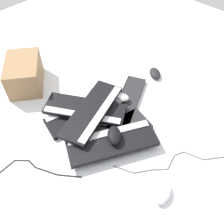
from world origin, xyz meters
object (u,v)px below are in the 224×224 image
keyboard_4 (112,142)px  cardboard_box (24,74)px  mouse_4 (119,97)px  keyboard_5 (92,111)px  mouse_1 (163,193)px  mouse_3 (114,102)px  mouse_5 (155,73)px  keyboard_1 (85,112)px  keyboard_2 (111,136)px  keyboard_0 (124,102)px  keyboard_3 (85,109)px  mouse_2 (114,135)px  mouse_0 (115,102)px

keyboard_4 → cardboard_box: 0.71m
keyboard_4 → mouse_4: 0.31m
keyboard_5 → mouse_1: bearing=-99.3°
mouse_3 → cardboard_box: cardboard_box is taller
mouse_5 → keyboard_1: bearing=-61.5°
keyboard_2 → mouse_3: (0.16, 0.13, 0.04)m
keyboard_0 → keyboard_4: 0.31m
keyboard_3 → keyboard_2: bearing=-93.7°
keyboard_0 → keyboard_3: bearing=155.0°
keyboard_4 → mouse_3: mouse_3 is taller
keyboard_3 → keyboard_4: size_ratio=0.99×
keyboard_0 → cardboard_box: cardboard_box is taller
mouse_2 → mouse_3: 0.25m
keyboard_3 → mouse_1: size_ratio=4.13×
keyboard_0 → mouse_1: (-0.29, -0.49, 0.01)m
keyboard_5 → mouse_2: bearing=-100.9°
mouse_3 → cardboard_box: bearing=81.4°
keyboard_1 → mouse_4: (0.19, -0.08, 0.04)m
keyboard_3 → keyboard_5: 0.07m
keyboard_3 → mouse_1: keyboard_3 is taller
mouse_0 → mouse_3: bearing=-38.6°
keyboard_3 → mouse_2: size_ratio=4.13×
keyboard_0 → mouse_0: size_ratio=4.20×
cardboard_box → keyboard_0: bearing=-61.9°
mouse_2 → keyboard_0: bearing=164.5°
mouse_0 → mouse_3: (-0.00, 0.00, 0.00)m
mouse_2 → mouse_4: mouse_2 is taller
keyboard_2 → keyboard_3: 0.21m
keyboard_5 → mouse_3: bearing=-9.5°
keyboard_5 → mouse_3: 0.15m
keyboard_1 → keyboard_4: 0.27m
keyboard_5 → mouse_4: (0.19, -0.02, -0.02)m
mouse_2 → cardboard_box: cardboard_box is taller
keyboard_5 → cardboard_box: bearing=99.4°
keyboard_4 → mouse_1: 0.33m
keyboard_3 → cardboard_box: cardboard_box is taller
mouse_5 → mouse_0: bearing=-51.6°
mouse_0 → mouse_5: bearing=-178.3°
mouse_0 → mouse_5: (0.39, 0.01, -0.03)m
keyboard_4 → mouse_5: 0.62m
keyboard_2 → mouse_1: size_ratio=4.21×
cardboard_box → keyboard_4: bearing=-87.9°
keyboard_1 → mouse_0: (0.15, -0.09, 0.04)m
keyboard_1 → mouse_4: size_ratio=4.21×
mouse_2 → mouse_5: (0.57, 0.18, -0.06)m
keyboard_5 → mouse_3: size_ratio=4.23×
keyboard_4 → keyboard_0: bearing=31.0°
mouse_2 → mouse_1: bearing=34.0°
keyboard_0 → keyboard_2: size_ratio=1.00×
keyboard_4 → mouse_4: mouse_4 is taller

